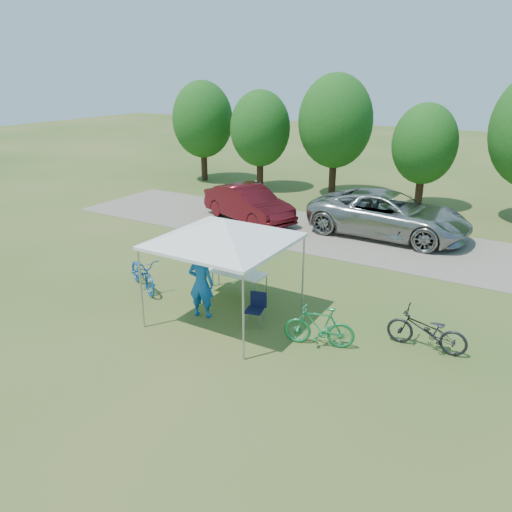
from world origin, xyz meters
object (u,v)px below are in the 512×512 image
(folding_table, at_px, (236,273))
(cooler, at_px, (229,264))
(bike_green, at_px, (319,326))
(folding_chair, at_px, (256,306))
(cyclist, at_px, (201,284))
(sedan, at_px, (248,203))
(bike_dark, at_px, (427,331))
(bike_blue, at_px, (143,273))
(minivan, at_px, (389,214))

(folding_table, relative_size, cooler, 3.54)
(folding_table, xyz_separation_m, bike_green, (3.24, -1.40, -0.18))
(folding_chair, height_order, bike_green, bike_green)
(folding_chair, bearing_deg, cyclist, -178.69)
(cyclist, bearing_deg, bike_green, 169.62)
(folding_table, xyz_separation_m, sedan, (-3.70, 6.67, 0.10))
(folding_chair, height_order, cooler, cooler)
(folding_table, xyz_separation_m, bike_dark, (5.45, -0.27, -0.20))
(bike_green, bearing_deg, folding_chair, -113.11)
(cyclist, xyz_separation_m, bike_dark, (5.50, 1.32, -0.45))
(bike_blue, bearing_deg, folding_table, -39.47)
(cooler, relative_size, minivan, 0.08)
(cooler, bearing_deg, bike_dark, -2.73)
(minivan, bearing_deg, cooler, 164.13)
(folding_chair, height_order, sedan, sedan)
(cyclist, relative_size, sedan, 0.41)
(folding_table, distance_m, bike_dark, 5.46)
(folding_table, distance_m, cooler, 0.34)
(folding_table, relative_size, bike_green, 1.06)
(bike_dark, bearing_deg, cyclist, -77.78)
(bike_green, distance_m, bike_dark, 2.48)
(bike_dark, distance_m, sedan, 11.49)
(cyclist, height_order, bike_green, cyclist)
(folding_chair, xyz_separation_m, bike_green, (1.84, -0.20, 0.01))
(cyclist, bearing_deg, bike_blue, -25.33)
(bike_green, bearing_deg, cooler, -128.68)
(folding_table, height_order, bike_green, bike_green)
(minivan, relative_size, sedan, 1.34)
(folding_table, bearing_deg, bike_green, -23.40)
(folding_table, bearing_deg, cyclist, -91.59)
(minivan, xyz_separation_m, sedan, (-5.80, -1.03, -0.10))
(folding_chair, height_order, bike_dark, bike_dark)
(folding_chair, xyz_separation_m, sedan, (-5.09, 7.87, 0.29))
(folding_table, relative_size, sedan, 0.38)
(bike_green, bearing_deg, minivan, 170.31)
(cyclist, distance_m, sedan, 9.04)
(folding_table, bearing_deg, bike_blue, -157.80)
(cooler, height_order, bike_blue, cooler)
(cooler, distance_m, bike_dark, 5.72)
(folding_chair, relative_size, bike_dark, 0.46)
(cooler, xyz_separation_m, bike_green, (3.49, -1.40, -0.41))
(bike_green, xyz_separation_m, bike_dark, (2.21, 1.13, -0.02))
(folding_table, distance_m, folding_chair, 1.85)
(cooler, bearing_deg, minivan, 73.00)
(bike_green, distance_m, minivan, 9.18)
(bike_green, relative_size, bike_dark, 0.91)
(bike_dark, xyz_separation_m, sedan, (-9.15, 6.94, 0.30))
(cooler, bearing_deg, folding_chair, -36.06)
(sedan, bearing_deg, folding_chair, -126.22)
(cooler, xyz_separation_m, minivan, (2.36, 7.70, -0.03))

